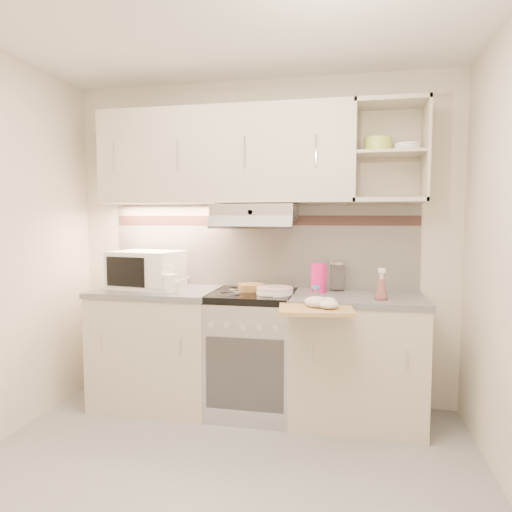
{
  "coord_description": "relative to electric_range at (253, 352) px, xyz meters",
  "views": [
    {
      "loc": [
        0.67,
        -2.13,
        1.44
      ],
      "look_at": [
        0.05,
        0.95,
        1.18
      ],
      "focal_mm": 32.0,
      "sensor_mm": 36.0,
      "label": 1
    }
  ],
  "objects": [
    {
      "name": "watering_can",
      "position": [
        -0.58,
        -0.14,
        0.52
      ],
      "size": [
        0.24,
        0.12,
        0.2
      ],
      "rotation": [
        0.0,
        0.0,
        -0.22
      ],
      "color": "white",
      "rests_on": "worktop_left"
    },
    {
      "name": "spray_bottle",
      "position": [
        0.89,
        -0.16,
        0.54
      ],
      "size": [
        0.09,
        0.09,
        0.23
      ],
      "rotation": [
        0.0,
        0.0,
        -0.19
      ],
      "color": "#D87D81",
      "rests_on": "worktop_right"
    },
    {
      "name": "ground",
      "position": [
        0.0,
        -1.1,
        -0.45
      ],
      "size": [
        3.0,
        3.0,
        0.0
      ],
      "primitive_type": "plane",
      "color": "#969699",
      "rests_on": "ground"
    },
    {
      "name": "electric_range",
      "position": [
        0.0,
        0.0,
        0.0
      ],
      "size": [
        0.6,
        0.6,
        0.9
      ],
      "color": "#B7B7BC",
      "rests_on": "ground"
    },
    {
      "name": "cutting_board",
      "position": [
        0.48,
        -0.38,
        0.42
      ],
      "size": [
        0.5,
        0.46,
        0.03
      ],
      "primitive_type": "cube",
      "rotation": [
        0.0,
        0.0,
        0.12
      ],
      "color": "#B0844E",
      "rests_on": "base_cabinet_right"
    },
    {
      "name": "worktop_right",
      "position": [
        0.75,
        0.0,
        0.43
      ],
      "size": [
        0.92,
        0.62,
        0.04
      ],
      "primitive_type": "cube",
      "color": "slate",
      "rests_on": "base_cabinet_right"
    },
    {
      "name": "pink_pitcher",
      "position": [
        0.47,
        0.07,
        0.56
      ],
      "size": [
        0.12,
        0.11,
        0.22
      ],
      "rotation": [
        0.0,
        0.0,
        0.42
      ],
      "color": "#FA1679",
      "rests_on": "worktop_right"
    },
    {
      "name": "microwave",
      "position": [
        -0.85,
        0.03,
        0.59
      ],
      "size": [
        0.56,
        0.45,
        0.29
      ],
      "rotation": [
        0.0,
        0.0,
        -0.16
      ],
      "color": "white",
      "rests_on": "worktop_left"
    },
    {
      "name": "spice_jar",
      "position": [
        0.46,
        -0.15,
        0.49
      ],
      "size": [
        0.05,
        0.05,
        0.08
      ],
      "rotation": [
        0.0,
        0.0,
        0.27
      ],
      "color": "silver",
      "rests_on": "worktop_right"
    },
    {
      "name": "room_shell",
      "position": [
        0.0,
        -0.73,
        1.18
      ],
      "size": [
        3.04,
        2.84,
        2.52
      ],
      "color": "beige",
      "rests_on": "ground"
    },
    {
      "name": "glass_jar",
      "position": [
        0.6,
        0.2,
        0.56
      ],
      "size": [
        0.11,
        0.11,
        0.22
      ],
      "rotation": [
        0.0,
        0.0,
        -0.21
      ],
      "color": "white",
      "rests_on": "worktop_right"
    },
    {
      "name": "base_cabinet_left",
      "position": [
        -0.75,
        0.0,
        -0.02
      ],
      "size": [
        0.9,
        0.6,
        0.86
      ],
      "primitive_type": "cube",
      "color": "beige",
      "rests_on": "ground"
    },
    {
      "name": "dish_towel",
      "position": [
        0.52,
        -0.41,
        0.47
      ],
      "size": [
        0.27,
        0.23,
        0.07
      ],
      "primitive_type": null,
      "rotation": [
        0.0,
        0.0,
        0.09
      ],
      "color": "silver",
      "rests_on": "cutting_board"
    },
    {
      "name": "base_cabinet_right",
      "position": [
        0.75,
        0.0,
        -0.02
      ],
      "size": [
        0.9,
        0.6,
        0.86
      ],
      "primitive_type": "cube",
      "color": "beige",
      "rests_on": "ground"
    },
    {
      "name": "plate_stack",
      "position": [
        0.17,
        -0.06,
        0.47
      ],
      "size": [
        0.26,
        0.26,
        0.06
      ],
      "rotation": [
        0.0,
        0.0,
        -0.14
      ],
      "color": "white",
      "rests_on": "electric_range"
    },
    {
      "name": "worktop_left",
      "position": [
        -0.75,
        0.0,
        0.43
      ],
      "size": [
        0.92,
        0.62,
        0.04
      ],
      "primitive_type": "cube",
      "color": "slate",
      "rests_on": "base_cabinet_left"
    },
    {
      "name": "bread_loaf",
      "position": [
        -0.02,
        0.05,
        0.47
      ],
      "size": [
        0.2,
        0.2,
        0.05
      ],
      "primitive_type": "cylinder",
      "color": "#A15B41",
      "rests_on": "electric_range"
    }
  ]
}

